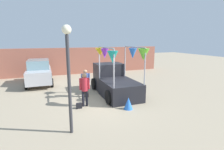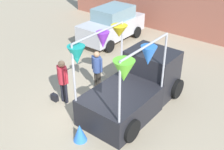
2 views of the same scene
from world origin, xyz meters
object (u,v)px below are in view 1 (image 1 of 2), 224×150
object	(u,v)px
parked_car	(39,72)
street_lamp	(68,65)
handbag	(79,106)
vendor_truck	(114,80)
person_customer	(85,86)
person_vendor	(86,81)
folded_kite_bundle_azure	(128,103)

from	to	relation	value
parked_car	street_lamp	xyz separation A→B (m)	(1.26, -8.19, 1.58)
parked_car	handbag	size ratio (longest dim) A/B	14.29
parked_car	handbag	distance (m)	6.34
vendor_truck	street_lamp	bearing A→B (deg)	-129.28
handbag	street_lamp	xyz separation A→B (m)	(-0.68, -2.21, 2.39)
handbag	parked_car	bearing A→B (deg)	107.98
person_customer	street_lamp	distance (m)	3.01
person_customer	person_vendor	bearing A→B (deg)	75.80
street_lamp	vendor_truck	bearing A→B (deg)	50.72
parked_car	person_customer	world-z (taller)	parked_car
vendor_truck	handbag	xyz separation A→B (m)	(-2.54, -1.73, -0.75)
parked_car	handbag	xyz separation A→B (m)	(1.94, -5.98, -0.80)
vendor_truck	person_vendor	world-z (taller)	vendor_truck
vendor_truck	parked_car	world-z (taller)	vendor_truck
street_lamp	folded_kite_bundle_azure	size ratio (longest dim) A/B	6.44
person_vendor	handbag	world-z (taller)	person_vendor
handbag	folded_kite_bundle_azure	size ratio (longest dim) A/B	0.47
parked_car	handbag	world-z (taller)	parked_car
vendor_truck	person_customer	bearing A→B (deg)	-145.04
person_vendor	street_lamp	size ratio (longest dim) A/B	0.43
parked_car	folded_kite_bundle_azure	bearing A→B (deg)	-58.78
folded_kite_bundle_azure	street_lamp	bearing A→B (deg)	-156.92
folded_kite_bundle_azure	person_customer	bearing A→B (deg)	148.84
vendor_truck	folded_kite_bundle_azure	bearing A→B (deg)	-95.98
person_customer	handbag	bearing A→B (deg)	-150.26
vendor_truck	parked_car	xyz separation A→B (m)	(-4.48, 4.24, 0.06)
parked_car	person_vendor	size ratio (longest dim) A/B	2.41
parked_car	person_customer	size ratio (longest dim) A/B	2.31
parked_car	vendor_truck	bearing A→B (deg)	-43.43
person_customer	person_vendor	distance (m)	1.51
vendor_truck	person_vendor	size ratio (longest dim) A/B	2.53
person_customer	street_lamp	bearing A→B (deg)	-113.19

